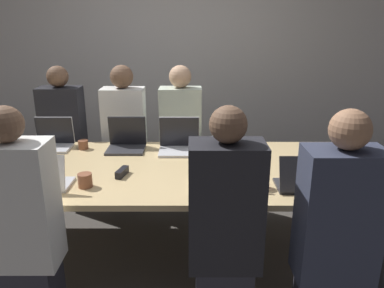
{
  "coord_description": "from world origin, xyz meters",
  "views": [
    {
      "loc": [
        0.2,
        -2.62,
        1.76
      ],
      "look_at": [
        0.21,
        0.1,
        0.87
      ],
      "focal_mm": 35.0,
      "sensor_mm": 36.0,
      "label": 1
    }
  ],
  "objects_px": {
    "laptop_far_left": "(53,139)",
    "person_near_midright": "(225,231)",
    "person_near_left": "(22,230)",
    "cup_near_right": "(344,183)",
    "laptop_far_midleft": "(126,140)",
    "bottle_far_left": "(15,142)",
    "laptop_near_right": "(302,180)",
    "cup_far_left": "(83,145)",
    "laptop_near_midright": "(217,178)",
    "laptop_near_left": "(43,179)",
    "bottle_far_center": "(216,146)",
    "laptop_far_center": "(179,141)",
    "cup_near_midright": "(259,181)",
    "stapler": "(122,172)",
    "person_near_right": "(335,241)",
    "cup_near_left": "(85,180)",
    "person_far_midleft": "(125,139)",
    "person_far_left": "(64,138)",
    "person_far_center": "(181,139)"
  },
  "relations": [
    {
      "from": "laptop_far_left",
      "to": "person_near_midright",
      "type": "height_order",
      "value": "person_near_midright"
    },
    {
      "from": "person_near_left",
      "to": "cup_near_right",
      "type": "relative_size",
      "value": 14.99
    },
    {
      "from": "laptop_far_midleft",
      "to": "cup_near_right",
      "type": "xyz_separation_m",
      "value": [
        1.55,
        -0.83,
        -0.03
      ]
    },
    {
      "from": "person_near_midright",
      "to": "person_near_left",
      "type": "bearing_deg",
      "value": -0.69
    },
    {
      "from": "bottle_far_left",
      "to": "laptop_near_right",
      "type": "distance_m",
      "value": 2.3
    },
    {
      "from": "cup_far_left",
      "to": "laptop_near_midright",
      "type": "bearing_deg",
      "value": -35.85
    },
    {
      "from": "laptop_far_left",
      "to": "laptop_near_midright",
      "type": "bearing_deg",
      "value": -31.47
    },
    {
      "from": "laptop_near_left",
      "to": "bottle_far_center",
      "type": "xyz_separation_m",
      "value": [
        1.16,
        0.57,
        0.04
      ]
    },
    {
      "from": "laptop_far_midleft",
      "to": "laptop_far_center",
      "type": "bearing_deg",
      "value": -5.92
    },
    {
      "from": "laptop_far_left",
      "to": "cup_near_midright",
      "type": "relative_size",
      "value": 3.37
    },
    {
      "from": "laptop_far_center",
      "to": "laptop_far_midleft",
      "type": "bearing_deg",
      "value": 174.08
    },
    {
      "from": "cup_near_right",
      "to": "stapler",
      "type": "distance_m",
      "value": 1.5
    },
    {
      "from": "person_near_right",
      "to": "laptop_near_midright",
      "type": "bearing_deg",
      "value": -42.62
    },
    {
      "from": "person_near_left",
      "to": "bottle_far_center",
      "type": "relative_size",
      "value": 5.52
    },
    {
      "from": "laptop_far_left",
      "to": "cup_near_left",
      "type": "relative_size",
      "value": 3.48
    },
    {
      "from": "laptop_far_midleft",
      "to": "person_near_right",
      "type": "height_order",
      "value": "person_near_right"
    },
    {
      "from": "laptop_far_left",
      "to": "person_far_midleft",
      "type": "height_order",
      "value": "person_far_midleft"
    },
    {
      "from": "person_near_midright",
      "to": "person_near_left",
      "type": "height_order",
      "value": "person_near_midright"
    },
    {
      "from": "bottle_far_left",
      "to": "person_near_right",
      "type": "distance_m",
      "value": 2.54
    },
    {
      "from": "cup_near_left",
      "to": "cup_near_right",
      "type": "bearing_deg",
      "value": -1.48
    },
    {
      "from": "person_far_left",
      "to": "stapler",
      "type": "bearing_deg",
      "value": -54.6
    },
    {
      "from": "person_far_midleft",
      "to": "laptop_near_left",
      "type": "xyz_separation_m",
      "value": [
        -0.31,
        -1.26,
        0.12
      ]
    },
    {
      "from": "laptop_far_center",
      "to": "stapler",
      "type": "distance_m",
      "value": 0.67
    },
    {
      "from": "cup_far_left",
      "to": "cup_near_left",
      "type": "distance_m",
      "value": 0.81
    },
    {
      "from": "laptop_far_midleft",
      "to": "person_near_left",
      "type": "height_order",
      "value": "person_near_left"
    },
    {
      "from": "laptop_far_left",
      "to": "person_far_center",
      "type": "distance_m",
      "value": 1.18
    },
    {
      "from": "laptop_near_left",
      "to": "laptop_near_right",
      "type": "bearing_deg",
      "value": 179.53
    },
    {
      "from": "laptop_near_right",
      "to": "bottle_far_center",
      "type": "distance_m",
      "value": 0.78
    },
    {
      "from": "laptop_far_midleft",
      "to": "cup_near_right",
      "type": "bearing_deg",
      "value": -28.2
    },
    {
      "from": "stapler",
      "to": "bottle_far_center",
      "type": "bearing_deg",
      "value": 39.57
    },
    {
      "from": "bottle_far_left",
      "to": "cup_near_left",
      "type": "distance_m",
      "value": 1.03
    },
    {
      "from": "cup_near_midright",
      "to": "laptop_near_right",
      "type": "distance_m",
      "value": 0.28
    },
    {
      "from": "laptop_near_right",
      "to": "laptop_far_midleft",
      "type": "bearing_deg",
      "value": -33.17
    },
    {
      "from": "person_far_midleft",
      "to": "laptop_far_center",
      "type": "relative_size",
      "value": 4.1
    },
    {
      "from": "bottle_far_left",
      "to": "cup_near_midright",
      "type": "height_order",
      "value": "bottle_far_left"
    },
    {
      "from": "person_far_left",
      "to": "person_near_midright",
      "type": "distance_m",
      "value": 2.25
    },
    {
      "from": "laptop_far_midleft",
      "to": "laptop_far_center",
      "type": "distance_m",
      "value": 0.45
    },
    {
      "from": "cup_far_left",
      "to": "laptop_near_left",
      "type": "xyz_separation_m",
      "value": [
        -0.03,
        -0.81,
        0.03
      ]
    },
    {
      "from": "laptop_far_midleft",
      "to": "person_near_midright",
      "type": "xyz_separation_m",
      "value": [
        0.74,
        -1.24,
        -0.14
      ]
    },
    {
      "from": "person_far_left",
      "to": "bottle_far_center",
      "type": "bearing_deg",
      "value": -26.98
    },
    {
      "from": "cup_near_midright",
      "to": "person_far_center",
      "type": "relative_size",
      "value": 0.07
    },
    {
      "from": "person_far_left",
      "to": "cup_near_midright",
      "type": "bearing_deg",
      "value": -37.1
    },
    {
      "from": "bottle_far_left",
      "to": "laptop_far_left",
      "type": "bearing_deg",
      "value": 27.14
    },
    {
      "from": "laptop_near_right",
      "to": "person_far_midleft",
      "type": "bearing_deg",
      "value": -42.93
    },
    {
      "from": "laptop_far_center",
      "to": "person_far_midleft",
      "type": "bearing_deg",
      "value": 138.32
    },
    {
      "from": "person_near_right",
      "to": "laptop_far_center",
      "type": "relative_size",
      "value": 4.06
    },
    {
      "from": "cup_near_midright",
      "to": "person_near_right",
      "type": "distance_m",
      "value": 0.64
    },
    {
      "from": "person_near_right",
      "to": "laptop_far_midleft",
      "type": "bearing_deg",
      "value": -45.57
    },
    {
      "from": "laptop_near_left",
      "to": "laptop_far_center",
      "type": "distance_m",
      "value": 1.15
    },
    {
      "from": "cup_far_left",
      "to": "cup_near_right",
      "type": "distance_m",
      "value": 2.09
    }
  ]
}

